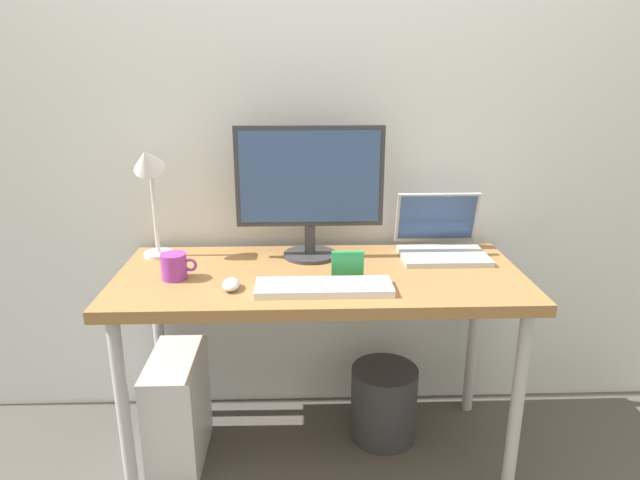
# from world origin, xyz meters

# --- Properties ---
(ground_plane) EXTENTS (6.00, 6.00, 0.00)m
(ground_plane) POSITION_xyz_m (0.00, 0.00, 0.00)
(ground_plane) COLOR #4C4742
(back_wall) EXTENTS (4.40, 0.04, 2.60)m
(back_wall) POSITION_xyz_m (0.00, 0.36, 1.30)
(back_wall) COLOR silver
(back_wall) RESTS_ON ground_plane
(desk) EXTENTS (1.42, 0.61, 0.73)m
(desk) POSITION_xyz_m (0.00, 0.00, 0.66)
(desk) COLOR olive
(desk) RESTS_ON ground_plane
(monitor) EXTENTS (0.54, 0.20, 0.49)m
(monitor) POSITION_xyz_m (-0.03, 0.17, 1.01)
(monitor) COLOR #333338
(monitor) RESTS_ON desk
(laptop) EXTENTS (0.32, 0.28, 0.23)m
(laptop) POSITION_xyz_m (0.47, 0.19, 0.79)
(laptop) COLOR #B2B2B7
(laptop) RESTS_ON desk
(desk_lamp) EXTENTS (0.11, 0.16, 0.44)m
(desk_lamp) POSITION_xyz_m (-0.61, 0.17, 1.04)
(desk_lamp) COLOR silver
(desk_lamp) RESTS_ON desk
(keyboard) EXTENTS (0.44, 0.14, 0.02)m
(keyboard) POSITION_xyz_m (0.01, -0.16, 0.75)
(keyboard) COLOR silver
(keyboard) RESTS_ON desk
(mouse) EXTENTS (0.06, 0.09, 0.03)m
(mouse) POSITION_xyz_m (-0.29, -0.14, 0.75)
(mouse) COLOR silver
(mouse) RESTS_ON desk
(coffee_mug) EXTENTS (0.12, 0.09, 0.09)m
(coffee_mug) POSITION_xyz_m (-0.49, -0.04, 0.78)
(coffee_mug) COLOR purple
(coffee_mug) RESTS_ON desk
(photo_frame) EXTENTS (0.11, 0.02, 0.09)m
(photo_frame) POSITION_xyz_m (0.09, -0.04, 0.78)
(photo_frame) COLOR #268C4C
(photo_frame) RESTS_ON desk
(computer_tower) EXTENTS (0.18, 0.36, 0.42)m
(computer_tower) POSITION_xyz_m (-0.53, -0.02, 0.21)
(computer_tower) COLOR silver
(computer_tower) RESTS_ON ground_plane
(wastebasket) EXTENTS (0.26, 0.26, 0.30)m
(wastebasket) POSITION_xyz_m (0.26, 0.07, 0.15)
(wastebasket) COLOR #333338
(wastebasket) RESTS_ON ground_plane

